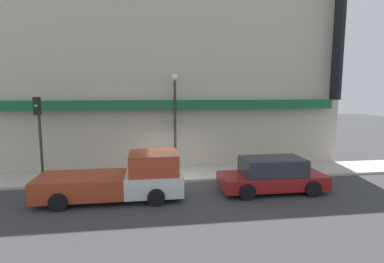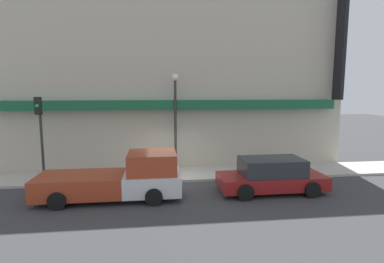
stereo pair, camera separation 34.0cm
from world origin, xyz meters
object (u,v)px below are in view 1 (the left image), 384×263
at_px(fire_hydrant, 157,172).
at_px(parked_car, 272,175).
at_px(pickup_truck, 121,179).
at_px(traffic_light, 39,125).
at_px(street_lamp, 175,110).

bearing_deg(fire_hydrant, parked_car, -24.09).
relative_size(pickup_truck, traffic_light, 1.44).
bearing_deg(street_lamp, pickup_truck, -124.66).
distance_m(fire_hydrant, traffic_light, 5.80).
bearing_deg(fire_hydrant, traffic_light, 177.92).
bearing_deg(pickup_truck, street_lamp, 54.32).
height_order(pickup_truck, parked_car, pickup_truck).
relative_size(fire_hydrant, street_lamp, 0.13).
xyz_separation_m(pickup_truck, fire_hydrant, (1.47, 2.20, -0.36)).
xyz_separation_m(parked_car, street_lamp, (-3.88, 3.61, 2.63)).
distance_m(fire_hydrant, street_lamp, 3.39).
xyz_separation_m(fire_hydrant, traffic_light, (-5.28, 0.19, 2.38)).
xyz_separation_m(parked_car, fire_hydrant, (-4.92, 2.20, -0.27)).
bearing_deg(traffic_light, street_lamp, 10.98).
bearing_deg(parked_car, fire_hydrant, 153.95).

